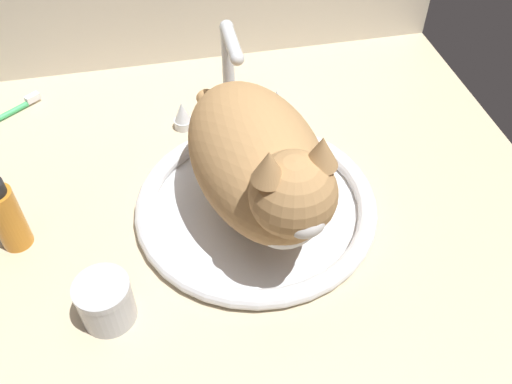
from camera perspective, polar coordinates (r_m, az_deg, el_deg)
countertop at (r=83.01cm, az=-3.62°, el=-2.58°), size 100.89×82.30×3.00cm
sink_basin at (r=80.76cm, az=0.00°, el=-1.36°), size 35.63×35.63×2.76cm
faucet at (r=91.69cm, az=-2.73°, el=10.81°), size 19.69×11.83×19.32cm
cat at (r=72.32cm, az=0.59°, el=2.82°), size 21.72×41.34×20.02cm
amber_bottle at (r=81.10cm, az=-24.62°, el=-2.16°), size 4.17×4.17×11.81cm
metal_jar at (r=70.71cm, az=-15.44°, el=-10.94°), size 6.94×6.94×6.58cm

